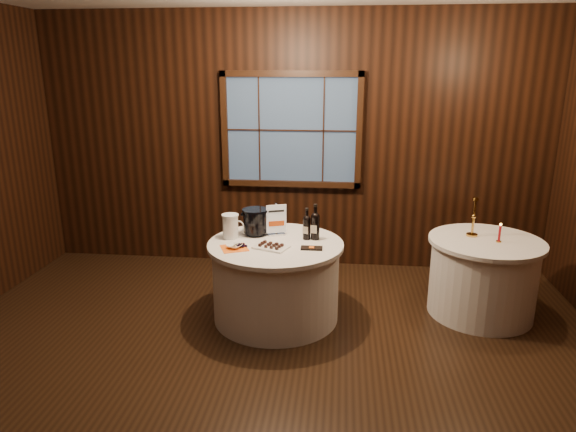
# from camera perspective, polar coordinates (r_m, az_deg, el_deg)

# --- Properties ---
(ground) EXTENTS (6.00, 6.00, 0.00)m
(ground) POSITION_cam_1_polar(r_m,az_deg,el_deg) (4.28, -3.12, -17.25)
(ground) COLOR black
(ground) RESTS_ON ground
(back_wall) EXTENTS (6.00, 0.10, 3.00)m
(back_wall) POSITION_cam_1_polar(r_m,az_deg,el_deg) (6.09, 0.38, 8.55)
(back_wall) COLOR black
(back_wall) RESTS_ON ground
(main_table) EXTENTS (1.28, 1.28, 0.77)m
(main_table) POSITION_cam_1_polar(r_m,az_deg,el_deg) (4.97, -1.36, -7.15)
(main_table) COLOR white
(main_table) RESTS_ON ground
(side_table) EXTENTS (1.08, 1.08, 0.77)m
(side_table) POSITION_cam_1_polar(r_m,az_deg,el_deg) (5.39, 20.81, -6.32)
(side_table) COLOR white
(side_table) RESTS_ON ground
(sign_stand) EXTENTS (0.19, 0.15, 0.32)m
(sign_stand) POSITION_cam_1_polar(r_m,az_deg,el_deg) (5.01, -1.34, -0.94)
(sign_stand) COLOR silver
(sign_stand) RESTS_ON main_table
(port_bottle_left) EXTENTS (0.07, 0.08, 0.31)m
(port_bottle_left) POSITION_cam_1_polar(r_m,az_deg,el_deg) (4.89, 2.09, -1.09)
(port_bottle_left) COLOR black
(port_bottle_left) RESTS_ON main_table
(port_bottle_right) EXTENTS (0.08, 0.09, 0.35)m
(port_bottle_right) POSITION_cam_1_polar(r_m,az_deg,el_deg) (4.88, 3.04, -0.92)
(port_bottle_right) COLOR black
(port_bottle_right) RESTS_ON main_table
(ice_bucket) EXTENTS (0.26, 0.26, 0.26)m
(ice_bucket) POSITION_cam_1_polar(r_m,az_deg,el_deg) (5.02, -3.64, -0.59)
(ice_bucket) COLOR black
(ice_bucket) RESTS_ON main_table
(chocolate_plate) EXTENTS (0.35, 0.30, 0.04)m
(chocolate_plate) POSITION_cam_1_polar(r_m,az_deg,el_deg) (4.68, -1.89, -3.39)
(chocolate_plate) COLOR white
(chocolate_plate) RESTS_ON main_table
(chocolate_box) EXTENTS (0.20, 0.10, 0.02)m
(chocolate_box) POSITION_cam_1_polar(r_m,az_deg,el_deg) (4.66, 2.64, -3.58)
(chocolate_box) COLOR black
(chocolate_box) RESTS_ON main_table
(grape_bunch) EXTENTS (0.16, 0.07, 0.04)m
(grape_bunch) POSITION_cam_1_polar(r_m,az_deg,el_deg) (4.71, -5.20, -3.31)
(grape_bunch) COLOR black
(grape_bunch) RESTS_ON main_table
(glass_pitcher) EXTENTS (0.22, 0.16, 0.23)m
(glass_pitcher) POSITION_cam_1_polar(r_m,az_deg,el_deg) (4.96, -6.39, -1.11)
(glass_pitcher) COLOR white
(glass_pitcher) RESTS_ON main_table
(orange_napkin) EXTENTS (0.30, 0.30, 0.00)m
(orange_napkin) POSITION_cam_1_polar(r_m,az_deg,el_deg) (4.70, -5.98, -3.56)
(orange_napkin) COLOR orange
(orange_napkin) RESTS_ON main_table
(cracker_bowl) EXTENTS (0.18, 0.18, 0.03)m
(cracker_bowl) POSITION_cam_1_polar(r_m,az_deg,el_deg) (4.70, -5.99, -3.35)
(cracker_bowl) COLOR white
(cracker_bowl) RESTS_ON orange_napkin
(brass_candlestick) EXTENTS (0.11, 0.11, 0.39)m
(brass_candlestick) POSITION_cam_1_polar(r_m,az_deg,el_deg) (5.29, 19.88, -0.65)
(brass_candlestick) COLOR gold
(brass_candlestick) RESTS_ON side_table
(red_candle) EXTENTS (0.05, 0.05, 0.19)m
(red_candle) POSITION_cam_1_polar(r_m,az_deg,el_deg) (5.21, 22.44, -1.93)
(red_candle) COLOR gold
(red_candle) RESTS_ON side_table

